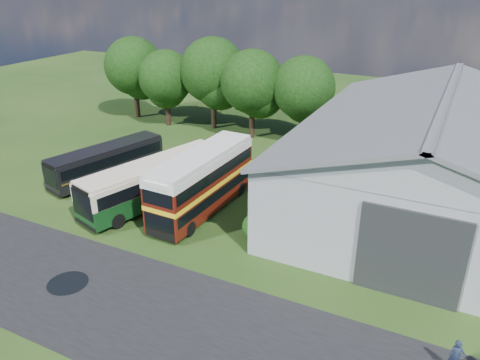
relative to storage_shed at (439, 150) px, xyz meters
The scene contains 16 objects.
ground 22.31m from the storage_shed, 133.18° to the right, with size 120.00×120.00×0.00m, color #193611.
asphalt_road 22.84m from the storage_shed, 122.30° to the right, with size 60.00×8.00×0.02m, color black.
puddle 25.50m from the storage_shed, 130.99° to the right, with size 2.20×2.20×0.01m, color black.
storage_shed is the anchor object (origin of this frame).
tree_left_a 34.12m from the storage_shed, 165.53° to the left, with size 6.46×6.46×9.12m.
tree_left_b 29.01m from the storage_shed, 164.98° to the left, with size 5.78×5.78×8.16m.
tree_mid 24.71m from the storage_shed, 159.03° to the left, with size 6.80×6.80×9.60m.
tree_right_a 19.68m from the storage_shed, 156.53° to the left, with size 6.26×6.26×8.83m.
tree_right_b 15.65m from the storage_shed, 146.47° to the left, with size 5.98×5.98×8.45m.
shrub_front 14.33m from the storage_shed, 133.27° to the right, with size 1.70×1.70×1.70m, color #194714.
shrub_mid 13.02m from the storage_shed, 139.65° to the right, with size 1.60×1.60×1.60m, color #194714.
shrub_back 11.90m from the storage_shed, 147.52° to the right, with size 1.80×1.80×1.80m, color #194714.
bus_green_single 20.16m from the storage_shed, 154.05° to the right, with size 5.83×11.82×3.18m.
bus_maroon_double 16.60m from the storage_shed, 149.89° to the right, with size 2.88×10.15×4.33m.
bus_dark_single 25.24m from the storage_shed, 164.26° to the right, with size 4.75×10.05×2.70m.
visitor_a 16.81m from the storage_shed, 80.53° to the right, with size 0.57×0.38×1.57m, color #1A253A.
Camera 1 is at (16.22, -17.56, 15.50)m, focal length 35.00 mm.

